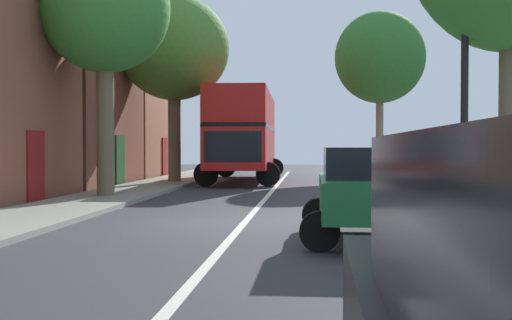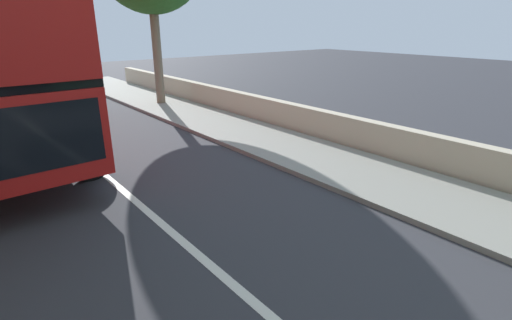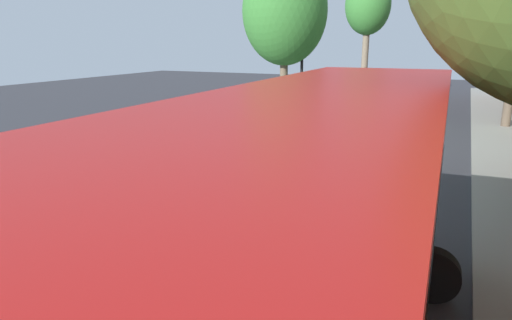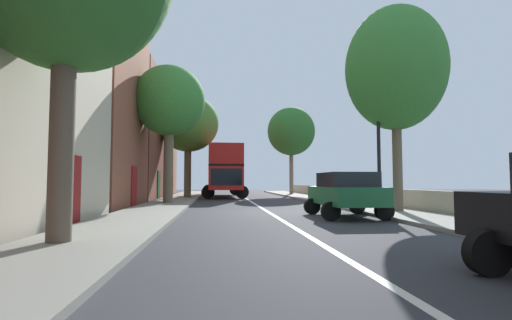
# 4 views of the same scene
# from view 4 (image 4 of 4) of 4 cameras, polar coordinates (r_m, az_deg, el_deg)

# --- Properties ---
(ground_plane) EXTENTS (84.00, 84.00, 0.00)m
(ground_plane) POSITION_cam_4_polar(r_m,az_deg,el_deg) (15.64, 2.00, -8.17)
(ground_plane) COLOR #333338
(road_centre_line) EXTENTS (0.16, 54.00, 0.01)m
(road_centre_line) POSITION_cam_4_polar(r_m,az_deg,el_deg) (15.64, 2.00, -8.16)
(road_centre_line) COLOR silver
(road_centre_line) RESTS_ON ground
(sidewalk_left) EXTENTS (2.60, 60.00, 0.12)m
(sidewalk_left) POSITION_cam_4_polar(r_m,az_deg,el_deg) (15.72, -16.15, -7.80)
(sidewalk_left) COLOR gray
(sidewalk_left) RESTS_ON ground
(sidewalk_right) EXTENTS (2.60, 60.00, 0.12)m
(sidewalk_right) POSITION_cam_4_polar(r_m,az_deg,el_deg) (17.02, 18.71, -7.40)
(sidewalk_right) COLOR gray
(sidewalk_right) RESTS_ON ground
(terraced_houses_left) EXTENTS (4.07, 47.68, 10.58)m
(terraced_houses_left) POSITION_cam_4_polar(r_m,az_deg,el_deg) (16.66, -28.56, 8.99)
(terraced_houses_left) COLOR brown
(terraced_houses_left) RESTS_ON ground
(boundary_wall_right) EXTENTS (0.36, 54.00, 0.95)m
(boundary_wall_right) POSITION_cam_4_polar(r_m,az_deg,el_deg) (17.69, 23.27, -5.81)
(boundary_wall_right) COLOR beige
(boundary_wall_right) RESTS_ON ground
(double_decker_bus) EXTENTS (3.77, 11.11, 4.06)m
(double_decker_bus) POSITION_cam_4_polar(r_m,az_deg,el_deg) (31.33, -5.15, -1.44)
(double_decker_bus) COLOR red
(double_decker_bus) RESTS_ON ground
(parked_car_green_right_0) EXTENTS (2.50, 3.93, 1.64)m
(parked_car_green_right_0) POSITION_cam_4_polar(r_m,az_deg,el_deg) (13.82, 13.79, -4.84)
(parked_car_green_right_0) COLOR #1E6038
(parked_car_green_right_0) RESTS_ON ground
(street_tree_left_2) EXTENTS (4.80, 4.80, 8.04)m
(street_tree_left_2) POSITION_cam_4_polar(r_m,az_deg,el_deg) (29.46, -10.55, 5.58)
(street_tree_left_2) COLOR brown
(street_tree_left_2) RESTS_ON sidewalk_left
(street_tree_right_3) EXTENTS (4.08, 4.08, 8.48)m
(street_tree_right_3) POSITION_cam_4_polar(r_m,az_deg,el_deg) (16.69, 20.93, 13.15)
(street_tree_right_3) COLOR brown
(street_tree_right_3) RESTS_ON sidewalk_right
(street_tree_left_4) EXTENTS (4.05, 4.05, 7.84)m
(street_tree_left_4) POSITION_cam_4_polar(r_m,az_deg,el_deg) (21.75, -13.40, 8.85)
(street_tree_left_4) COLOR brown
(street_tree_left_4) RESTS_ON sidewalk_left
(street_tree_right_5) EXTENTS (4.60, 4.60, 8.41)m
(street_tree_right_5) POSITION_cam_4_polar(r_m,az_deg,el_deg) (35.77, 5.51, 4.45)
(street_tree_right_5) COLOR #7A6B56
(street_tree_right_5) RESTS_ON sidewalk_right
(lamppost_right) EXTENTS (0.32, 0.32, 6.31)m
(lamppost_right) POSITION_cam_4_polar(r_m,az_deg,el_deg) (15.68, 18.55, 5.97)
(lamppost_right) COLOR black
(lamppost_right) RESTS_ON sidewalk_right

